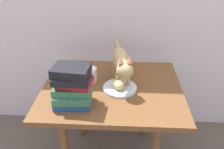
{
  "coord_description": "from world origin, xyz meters",
  "views": [
    {
      "loc": [
        0.06,
        -1.09,
        1.31
      ],
      "look_at": [
        0.0,
        0.0,
        0.68
      ],
      "focal_mm": 36.92,
      "sensor_mm": 36.0,
      "label": 1
    }
  ],
  "objects_px": {
    "bread_roll": "(119,84)",
    "cat": "(122,62)",
    "side_table": "(112,99)",
    "plate": "(120,88)",
    "candle_jar": "(91,75)",
    "book_stack": "(73,87)"
  },
  "relations": [
    {
      "from": "side_table",
      "to": "book_stack",
      "type": "relative_size",
      "value": 3.63
    },
    {
      "from": "cat",
      "to": "book_stack",
      "type": "bearing_deg",
      "value": -136.82
    },
    {
      "from": "book_stack",
      "to": "bread_roll",
      "type": "bearing_deg",
      "value": 32.04
    },
    {
      "from": "bread_roll",
      "to": "cat",
      "type": "height_order",
      "value": "cat"
    },
    {
      "from": "bread_roll",
      "to": "candle_jar",
      "type": "height_order",
      "value": "candle_jar"
    },
    {
      "from": "plate",
      "to": "cat",
      "type": "bearing_deg",
      "value": 84.4
    },
    {
      "from": "bread_roll",
      "to": "plate",
      "type": "bearing_deg",
      "value": 64.97
    },
    {
      "from": "plate",
      "to": "book_stack",
      "type": "height_order",
      "value": "book_stack"
    },
    {
      "from": "side_table",
      "to": "candle_jar",
      "type": "distance_m",
      "value": 0.18
    },
    {
      "from": "bread_roll",
      "to": "cat",
      "type": "xyz_separation_m",
      "value": [
        0.01,
        0.08,
        0.09
      ]
    },
    {
      "from": "plate",
      "to": "bread_roll",
      "type": "height_order",
      "value": "bread_roll"
    },
    {
      "from": "cat",
      "to": "candle_jar",
      "type": "xyz_separation_m",
      "value": [
        -0.18,
        0.01,
        -0.09
      ]
    },
    {
      "from": "bread_roll",
      "to": "book_stack",
      "type": "distance_m",
      "value": 0.27
    },
    {
      "from": "side_table",
      "to": "plate",
      "type": "bearing_deg",
      "value": -25.76
    },
    {
      "from": "candle_jar",
      "to": "cat",
      "type": "bearing_deg",
      "value": -2.57
    },
    {
      "from": "plate",
      "to": "candle_jar",
      "type": "bearing_deg",
      "value": 155.82
    },
    {
      "from": "side_table",
      "to": "candle_jar",
      "type": "relative_size",
      "value": 9.22
    },
    {
      "from": "cat",
      "to": "bread_roll",
      "type": "bearing_deg",
      "value": -98.69
    },
    {
      "from": "side_table",
      "to": "plate",
      "type": "height_order",
      "value": "plate"
    },
    {
      "from": "side_table",
      "to": "cat",
      "type": "height_order",
      "value": "cat"
    },
    {
      "from": "bread_roll",
      "to": "candle_jar",
      "type": "bearing_deg",
      "value": 151.77
    },
    {
      "from": "plate",
      "to": "book_stack",
      "type": "xyz_separation_m",
      "value": [
        -0.23,
        -0.15,
        0.1
      ]
    }
  ]
}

